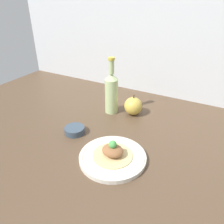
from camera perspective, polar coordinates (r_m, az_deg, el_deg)
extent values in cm
cube|color=brown|center=(94.98, -1.75, -7.29)|extent=(180.00, 110.00, 4.00)
cube|color=silver|center=(126.34, 11.18, 22.07)|extent=(180.00, 3.00, 80.00)
cylinder|color=silver|center=(81.75, 0.17, -11.75)|extent=(24.61, 24.61, 1.69)
torus|color=silver|center=(81.37, 0.17, -11.44)|extent=(23.83, 23.83, 1.18)
cylinder|color=#D6BC7F|center=(81.07, 0.18, -11.19)|extent=(14.64, 14.64, 0.40)
ellipsoid|color=brown|center=(79.74, 0.18, -10.05)|extent=(8.01, 6.81, 3.76)
sphere|color=#4CA34C|center=(78.04, 0.18, -8.48)|extent=(2.91, 2.91, 2.91)
cylinder|color=#B7D18E|center=(108.25, -0.13, 4.16)|extent=(6.46, 6.46, 17.41)
cone|color=#B7D18E|center=(104.38, -0.14, 9.22)|extent=(6.46, 6.46, 2.91)
cylinder|color=#B7D18E|center=(102.88, -0.14, 11.69)|extent=(2.58, 2.58, 6.51)
cylinder|color=gold|center=(101.80, -0.14, 13.76)|extent=(3.23, 3.23, 1.20)
sphere|color=gold|center=(108.37, 5.57, 1.56)|extent=(8.97, 8.97, 8.97)
cylinder|color=brown|center=(106.09, 5.70, 4.05)|extent=(0.72, 0.72, 2.02)
cylinder|color=#384756|center=(96.35, -9.74, -4.70)|extent=(8.72, 8.72, 2.81)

